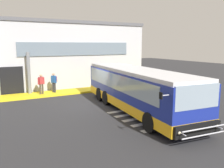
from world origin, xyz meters
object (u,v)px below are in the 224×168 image
at_px(entry_support_column, 29,73).
at_px(passenger_near_column, 41,83).
at_px(passenger_by_doorway, 54,81).
at_px(bus_main_foreground, 136,90).

xyz_separation_m(entry_support_column, passenger_near_column, (0.80, -0.82, -0.80)).
relative_size(entry_support_column, passenger_by_doorway, 2.06).
bearing_deg(entry_support_column, passenger_by_doorway, -16.08).
relative_size(bus_main_foreground, passenger_by_doorway, 6.79).
bearing_deg(passenger_near_column, bus_main_foreground, -59.48).
distance_m(passenger_near_column, passenger_by_doorway, 1.16).
distance_m(entry_support_column, passenger_near_column, 1.40).
height_order(entry_support_column, bus_main_foreground, entry_support_column).
relative_size(entry_support_column, bus_main_foreground, 0.30).
distance_m(bus_main_foreground, passenger_by_doorway, 8.32).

